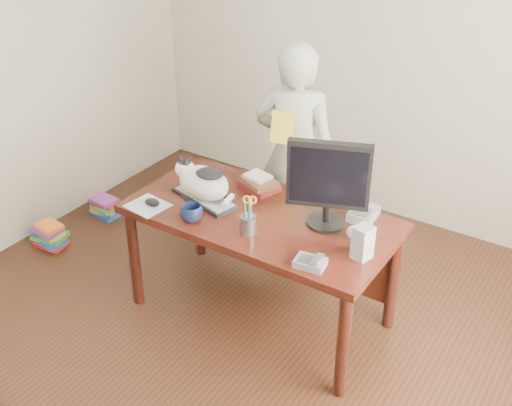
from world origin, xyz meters
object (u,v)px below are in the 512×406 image
object	(u,v)px
cat	(202,181)
speaker	(363,243)
desk	(267,229)
monitor	(328,180)
book_pile_a	(50,235)
pen_cup	(248,222)
calculator	(363,214)
book_stack	(259,183)
book_pile_b	(105,207)
phone	(311,262)
baseball	(354,232)
keyboard	(205,198)
coffee_mug	(192,213)
person	(295,154)
mouse	(152,202)

from	to	relation	value
cat	speaker	distance (m)	1.09
desk	monitor	world-z (taller)	monitor
desk	book_pile_a	bearing A→B (deg)	-170.97
pen_cup	monitor	bearing A→B (deg)	42.77
calculator	book_stack	bearing A→B (deg)	178.93
book_stack	desk	bearing A→B (deg)	-26.10
book_pile_a	book_pile_b	xyz separation A→B (m)	(0.03, 0.55, -0.02)
cat	phone	distance (m)	0.94
book_pile_a	book_pile_b	size ratio (longest dim) A/B	1.05
monitor	baseball	distance (m)	0.32
book_stack	book_pile_b	xyz separation A→B (m)	(-1.54, 0.09, -0.72)
keyboard	book_pile_b	xyz separation A→B (m)	(-1.34, 0.40, -0.69)
desk	book_pile_b	distance (m)	1.82
keyboard	book_pile_a	distance (m)	1.54
book_pile_a	book_stack	bearing A→B (deg)	16.22
book_pile_a	cat	bearing A→B (deg)	6.52
keyboard	cat	distance (m)	0.12
coffee_mug	book_pile_b	size ratio (longest dim) A/B	0.49
keyboard	phone	size ratio (longest dim) A/B	2.76
speaker	book_pile_a	size ratio (longest dim) A/B	0.71
pen_cup	calculator	world-z (taller)	pen_cup
monitor	speaker	world-z (taller)	monitor
book_pile_b	book_pile_a	bearing A→B (deg)	-93.13
cat	book_pile_b	world-z (taller)	cat
monitor	person	bearing A→B (deg)	110.69
calculator	baseball	bearing A→B (deg)	-82.51
cat	mouse	size ratio (longest dim) A/B	4.00
coffee_mug	book_pile_a	size ratio (longest dim) A/B	0.47
desk	mouse	world-z (taller)	mouse
cat	pen_cup	world-z (taller)	cat
keyboard	baseball	bearing A→B (deg)	20.92
book_stack	book_pile_b	bearing A→B (deg)	-164.19
coffee_mug	speaker	xyz separation A→B (m)	(0.99, 0.19, 0.05)
keyboard	desk	bearing A→B (deg)	32.80
book_stack	calculator	bearing A→B (deg)	22.16
desk	mouse	distance (m)	0.72
cat	coffee_mug	bearing A→B (deg)	-52.84
phone	calculator	bearing A→B (deg)	79.70
cat	keyboard	bearing A→B (deg)	8.36
pen_cup	speaker	xyz separation A→B (m)	(0.64, 0.12, 0.03)
desk	coffee_mug	world-z (taller)	coffee_mug
keyboard	mouse	world-z (taller)	mouse
keyboard	speaker	xyz separation A→B (m)	(1.07, -0.04, 0.08)
speaker	baseball	bearing A→B (deg)	142.73
phone	baseball	world-z (taller)	baseball
keyboard	cat	world-z (taller)	cat
mouse	coffee_mug	size ratio (longest dim) A/B	0.87
coffee_mug	book_pile_a	xyz separation A→B (m)	(-1.45, 0.08, -0.71)
pen_cup	book_stack	bearing A→B (deg)	116.00
mouse	person	distance (m)	1.09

